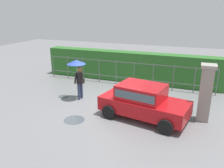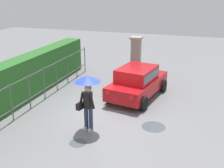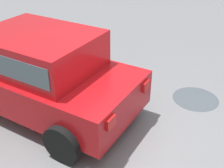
{
  "view_description": "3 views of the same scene",
  "coord_description": "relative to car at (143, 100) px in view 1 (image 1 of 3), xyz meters",
  "views": [
    {
      "loc": [
        3.76,
        -9.62,
        4.51
      ],
      "look_at": [
        0.13,
        -0.13,
        1.16
      ],
      "focal_mm": 36.71,
      "sensor_mm": 36.0,
      "label": 1
    },
    {
      "loc": [
        -9.95,
        -3.38,
        4.92
      ],
      "look_at": [
        0.21,
        0.01,
        1.1
      ],
      "focal_mm": 43.76,
      "sensor_mm": 36.0,
      "label": 2
    },
    {
      "loc": [
        -0.94,
        2.91,
        3.04
      ],
      "look_at": [
        0.19,
        -0.18,
        1.12
      ],
      "focal_mm": 45.21,
      "sensor_mm": 36.0,
      "label": 3
    }
  ],
  "objects": [
    {
      "name": "pedestrian",
      "position": [
        -3.61,
        0.93,
        0.71
      ],
      "size": [
        0.92,
        0.92,
        2.09
      ],
      "rotation": [
        0.0,
        0.0,
        2.96
      ],
      "color": "#2D3856",
      "rests_on": "ground"
    },
    {
      "name": "hedge_row",
      "position": [
        -2.1,
        4.96,
        0.15
      ],
      "size": [
        11.4,
        0.9,
        1.9
      ],
      "primitive_type": "cube",
      "color": "#2D6B28",
      "rests_on": "ground"
    },
    {
      "name": "puddle_near",
      "position": [
        -2.65,
        -1.28,
        -0.8
      ],
      "size": [
        0.89,
        0.89,
        0.0
      ],
      "primitive_type": "cylinder",
      "color": "#4C545B",
      "rests_on": "ground"
    },
    {
      "name": "puddle_far",
      "position": [
        -4.56,
        0.93,
        -0.8
      ],
      "size": [
        0.58,
        0.58,
        0.0
      ],
      "primitive_type": "cylinder",
      "color": "#4C545B",
      "rests_on": "ground"
    },
    {
      "name": "car",
      "position": [
        0.0,
        0.0,
        0.0
      ],
      "size": [
        3.94,
        2.39,
        1.48
      ],
      "rotation": [
        0.0,
        0.0,
        -0.18
      ],
      "color": "#B71116",
      "rests_on": "ground"
    },
    {
      "name": "gate_pillar",
      "position": [
        2.43,
        0.68,
        0.44
      ],
      "size": [
        0.6,
        0.6,
        2.42
      ],
      "color": "gray",
      "rests_on": "ground"
    },
    {
      "name": "fence_section",
      "position": [
        -2.1,
        4.03,
        0.02
      ],
      "size": [
        10.45,
        0.05,
        1.5
      ],
      "color": "#59605B",
      "rests_on": "ground"
    },
    {
      "name": "ground_plane",
      "position": [
        -1.76,
        0.72,
        -0.8
      ],
      "size": [
        40.0,
        40.0,
        0.0
      ],
      "primitive_type": "plane",
      "color": "slate"
    }
  ]
}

